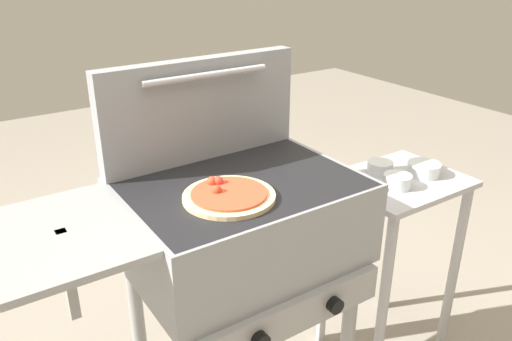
% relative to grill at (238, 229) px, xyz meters
% --- Properties ---
extents(grill, '(0.96, 0.53, 0.90)m').
position_rel_grill_xyz_m(grill, '(0.00, 0.00, 0.00)').
color(grill, gray).
rests_on(grill, ground_plane).
extents(grill_lid_open, '(0.63, 0.09, 0.30)m').
position_rel_grill_xyz_m(grill_lid_open, '(0.01, 0.22, 0.30)').
color(grill_lid_open, gray).
rests_on(grill_lid_open, grill).
extents(pizza_pepperoni, '(0.24, 0.24, 0.04)m').
position_rel_grill_xyz_m(pizza_pepperoni, '(-0.07, -0.06, 0.15)').
color(pizza_pepperoni, beige).
rests_on(pizza_pepperoni, grill).
extents(prep_table, '(0.44, 0.36, 0.74)m').
position_rel_grill_xyz_m(prep_table, '(0.67, 0.00, -0.23)').
color(prep_table, '#B2B2B7').
rests_on(prep_table, ground_plane).
extents(topping_bowl_near, '(0.09, 0.09, 0.04)m').
position_rel_grill_xyz_m(topping_bowl_near, '(0.64, 0.07, 0.01)').
color(topping_bowl_near, silver).
rests_on(topping_bowl_near, prep_table).
extents(topping_bowl_far, '(0.12, 0.12, 0.04)m').
position_rel_grill_xyz_m(topping_bowl_far, '(0.77, -0.02, 0.01)').
color(topping_bowl_far, silver).
rests_on(topping_bowl_far, prep_table).
extents(topping_bowl_middle, '(0.09, 0.09, 0.04)m').
position_rel_grill_xyz_m(topping_bowl_middle, '(0.61, -0.04, 0.01)').
color(topping_bowl_middle, silver).
rests_on(topping_bowl_middle, prep_table).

